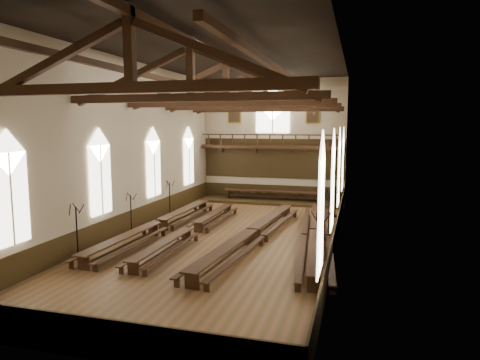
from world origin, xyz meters
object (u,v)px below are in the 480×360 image
object	(u,v)px
refectory_row_d	(316,233)
candelabrum_right_far	(335,205)
candelabrum_left_far	(170,205)
candelabrum_right_near	(318,259)
refectory_row_b	(192,228)
dais	(272,201)
candelabrum_left_near	(77,242)
candelabrum_right_mid	(329,225)
refectory_row_c	(253,233)
high_table	(272,192)
refectory_row_a	(159,224)
candelabrum_left_mid	(131,221)

from	to	relation	value
refectory_row_d	candelabrum_right_far	xyz separation A→B (m)	(0.63, 7.02, 0.21)
candelabrum_left_far	candelabrum_right_near	distance (m)	14.85
refectory_row_b	candelabrum_left_far	bearing A→B (deg)	126.58
dais	candelabrum_left_near	distance (m)	18.00
refectory_row_d	candelabrum_right_mid	size ratio (longest dim) A/B	5.26
refectory_row_d	candelabrum_left_far	xyz separation A→B (m)	(-10.47, 4.39, 0.19)
refectory_row_b	refectory_row_d	world-z (taller)	refectory_row_d
refectory_row_c	candelabrum_left_near	xyz separation A→B (m)	(-7.23, -4.85, 0.24)
refectory_row_c	candelabrum_left_near	size ratio (longest dim) A/B	5.57
high_table	candelabrum_left_far	xyz separation A→B (m)	(-5.87, -6.85, -0.09)
refectory_row_b	candelabrum_right_mid	size ratio (longest dim) A/B	4.88
refectory_row_c	candelabrum_right_far	world-z (taller)	candelabrum_right_far
refectory_row_c	candelabrum_right_far	bearing A→B (deg)	63.98
candelabrum_right_mid	candelabrum_right_far	world-z (taller)	candelabrum_right_mid
refectory_row_d	candelabrum_right_far	world-z (taller)	candelabrum_right_far
dais	high_table	distance (m)	0.74
candelabrum_left_near	refectory_row_a	bearing A→B (deg)	75.15
candelabrum_left_near	refectory_row_d	bearing A→B (deg)	28.80
candelabrum_left_near	candelabrum_right_mid	world-z (taller)	candelabrum_right_mid
high_table	refectory_row_b	bearing A→B (deg)	-100.67
candelabrum_left_far	candelabrum_right_far	bearing A→B (deg)	13.34
candelabrum_left_near	candelabrum_left_mid	size ratio (longest dim) A/B	1.11
refectory_row_a	high_table	world-z (taller)	high_table
refectory_row_b	refectory_row_d	distance (m)	6.84
refectory_row_a	candelabrum_left_mid	xyz separation A→B (m)	(-1.45, -0.55, 0.19)
refectory_row_c	candelabrum_right_mid	distance (m)	4.18
dais	candelabrum_right_mid	bearing A→B (deg)	-63.74
refectory_row_d	candelabrum_left_near	size ratio (longest dim) A/B	5.56
candelabrum_left_near	candelabrum_right_near	xyz separation A→B (m)	(11.10, 0.28, 0.05)
refectory_row_c	dais	bearing A→B (deg)	96.37
refectory_row_c	high_table	world-z (taller)	high_table
refectory_row_b	dais	xyz separation A→B (m)	(2.22, 11.77, -0.38)
candelabrum_left_mid	candelabrum_left_far	bearing A→B (deg)	90.00
candelabrum_left_mid	candelabrum_right_mid	xyz separation A→B (m)	(11.10, 1.49, 0.12)
refectory_row_d	candelabrum_left_mid	size ratio (longest dim) A/B	6.15
refectory_row_a	candelabrum_right_near	world-z (taller)	candelabrum_right_near
refectory_row_d	candelabrum_right_far	bearing A→B (deg)	84.88
refectory_row_b	refectory_row_a	bearing A→B (deg)	173.80
candelabrum_left_near	refectory_row_c	bearing A→B (deg)	33.86
refectory_row_b	candelabrum_right_mid	xyz separation A→B (m)	(7.45, 1.17, 0.36)
refectory_row_c	dais	size ratio (longest dim) A/B	1.29
high_table	candelabrum_left_far	world-z (taller)	candelabrum_left_far
dais	high_table	xyz separation A→B (m)	(0.00, -0.00, 0.74)
candelabrum_left_mid	candelabrum_right_far	world-z (taller)	candelabrum_right_far
refectory_row_a	candelabrum_left_mid	bearing A→B (deg)	-159.08
candelabrum_left_mid	candelabrum_right_near	world-z (taller)	candelabrum_right_near
refectory_row_a	candelabrum_right_near	distance (m)	10.96
dais	candelabrum_right_far	distance (m)	6.75
refectory_row_a	candelabrum_left_near	world-z (taller)	candelabrum_left_near
refectory_row_a	refectory_row_d	xyz separation A→B (m)	(9.02, 0.29, 0.03)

